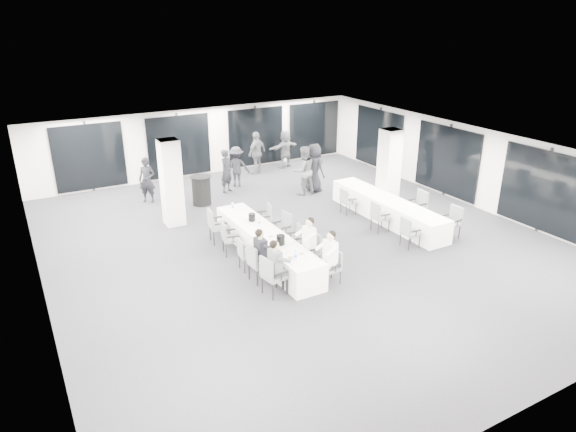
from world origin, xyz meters
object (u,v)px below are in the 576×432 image
object	(u,v)px
chair_side_right_mid	(418,204)
standing_guest_h	(389,163)
chair_side_right_near	(453,220)
standing_guest_d	(257,150)
chair_main_left_far	(216,224)
ice_bucket_near	(281,240)
chair_main_right_mid	(296,238)
banquet_table_side	(387,209)
chair_main_right_near	(333,265)
standing_guest_g	(147,177)
chair_side_left_near	(409,231)
chair_main_left_fourth	(228,236)
chair_main_right_far	(266,216)
chair_side_right_far	(387,191)
standing_guest_f	(285,147)
standing_guest_c	(236,164)
standing_guest_a	(227,168)
ice_bucket_far	(252,217)
chair_main_left_second	(257,261)
chair_side_left_far	(347,200)
banquet_table_main	(266,245)
cocktail_table	(201,190)
chair_main_left_near	(271,274)
chair_side_left_mid	(378,215)
chair_main_right_fourth	(283,227)
standing_guest_b	(303,167)
chair_main_right_second	(312,248)
chair_main_left_mid	(245,253)
standing_guest_e	(314,165)

from	to	relation	value
chair_side_right_mid	standing_guest_h	world-z (taller)	standing_guest_h
chair_side_right_near	standing_guest_d	world-z (taller)	standing_guest_d
chair_main_left_far	ice_bucket_near	bearing A→B (deg)	24.60
chair_main_right_mid	banquet_table_side	bearing A→B (deg)	-70.17
chair_main_right_near	standing_guest_g	xyz separation A→B (m)	(-2.49, 8.25, 0.45)
chair_side_left_near	standing_guest_d	distance (m)	8.90
chair_main_left_fourth	chair_main_right_far	xyz separation A→B (m)	(1.66, 0.94, -0.04)
banquet_table_side	ice_bucket_near	world-z (taller)	ice_bucket_near
chair_side_right_far	standing_guest_f	world-z (taller)	standing_guest_f
banquet_table_side	standing_guest_c	world-z (taller)	standing_guest_c
standing_guest_a	ice_bucket_far	size ratio (longest dim) A/B	8.25
chair_main_left_second	chair_side_left_far	bearing A→B (deg)	116.57
chair_main_right_mid	chair_side_right_mid	bearing A→B (deg)	-78.80
standing_guest_g	chair_side_left_far	bearing A→B (deg)	-3.31
banquet_table_main	standing_guest_a	xyz separation A→B (m)	(1.28, 5.77, 0.57)
banquet_table_main	cocktail_table	bearing A→B (deg)	90.69
banquet_table_main	chair_side_right_near	world-z (taller)	chair_side_right_near
chair_main_left_fourth	ice_bucket_far	size ratio (longest dim) A/B	4.22
chair_side_left_near	chair_side_right_near	bearing A→B (deg)	89.71
chair_main_left_near	chair_side_left_mid	size ratio (longest dim) A/B	1.09
banquet_table_main	chair_side_left_far	xyz separation A→B (m)	(3.92, 1.62, 0.14)
chair_main_right_near	chair_main_right_fourth	distance (m)	2.63
chair_main_right_near	chair_side_left_mid	bearing A→B (deg)	-59.05
standing_guest_b	standing_guest_g	size ratio (longest dim) A/B	1.12
chair_side_left_near	chair_side_right_mid	size ratio (longest dim) A/B	0.89
chair_main_right_fourth	chair_side_right_near	world-z (taller)	chair_side_right_near
cocktail_table	chair_main_left_second	xyz separation A→B (m)	(-0.78, -6.11, 0.05)
chair_main_right_fourth	standing_guest_h	size ratio (longest dim) A/B	0.54
chair_main_right_fourth	chair_side_right_mid	world-z (taller)	chair_side_right_mid
chair_main_right_second	standing_guest_d	xyz separation A→B (m)	(2.52, 8.52, 0.49)
chair_main_right_far	standing_guest_d	distance (m)	6.31
chair_main_right_far	chair_side_left_mid	size ratio (longest dim) A/B	0.94
banquet_table_main	chair_side_right_mid	size ratio (longest dim) A/B	4.82
chair_main_left_far	chair_main_right_second	size ratio (longest dim) A/B	1.10
ice_bucket_far	chair_side_right_far	bearing A→B (deg)	5.92
chair_main_left_mid	chair_main_right_second	distance (m)	1.80
chair_main_right_far	standing_guest_b	size ratio (longest dim) A/B	0.42
cocktail_table	standing_guest_h	size ratio (longest dim) A/B	0.57
chair_main_right_near	standing_guest_e	distance (m)	7.26
standing_guest_h	chair_main_right_far	bearing A→B (deg)	81.21
standing_guest_a	standing_guest_h	distance (m)	6.38
chair_side_left_mid	standing_guest_b	xyz separation A→B (m)	(-0.23, 4.20, 0.51)
chair_main_left_fourth	standing_guest_d	bearing A→B (deg)	159.63
standing_guest_g	standing_guest_h	size ratio (longest dim) A/B	1.03
standing_guest_h	chair_main_left_second	bearing A→B (deg)	95.19
standing_guest_f	chair_side_left_far	bearing A→B (deg)	70.20
chair_main_right_fourth	chair_main_right_far	distance (m)	1.14
chair_main_right_far	standing_guest_h	xyz separation A→B (m)	(6.40, 1.81, 0.41)
cocktail_table	standing_guest_d	size ratio (longest dim) A/B	0.51
chair_side_left_far	standing_guest_b	world-z (taller)	standing_guest_b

